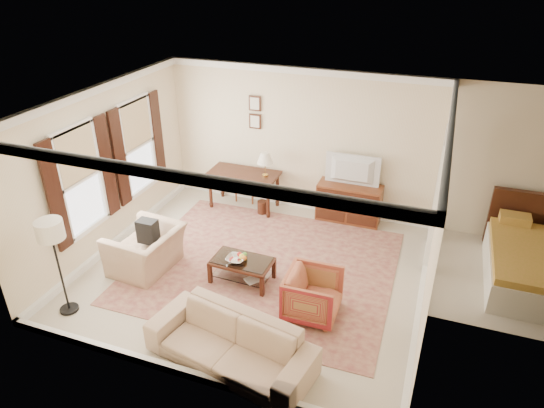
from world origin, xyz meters
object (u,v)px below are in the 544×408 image
Objects in this scene: sideboard at (349,203)px; sofa at (230,337)px; striped_armchair at (313,293)px; club_armchair at (145,243)px; tv at (352,162)px; writing_desk at (244,177)px; coffee_table at (242,265)px.

sofa reaches higher than sideboard.
striped_armchair is at bearing -88.01° from sideboard.
club_armchair reaches higher than striped_armchair.
striped_armchair reaches higher than sideboard.
tv reaches higher than sideboard.
striped_armchair is at bearing 91.08° from club_armchair.
writing_desk is 4.37m from sofa.
sofa is at bearing -71.67° from coffee_table.
tv is at bearing 4.44° from writing_desk.
sofa is (2.21, -1.46, -0.06)m from club_armchair.
writing_desk is at bearing 121.58° from sofa.
writing_desk reaches higher than sideboard.
coffee_table is 0.45× the size of sofa.
tv is (2.17, 0.17, 0.59)m from writing_desk.
writing_desk is 0.65× the size of sofa.
coffee_table is 1.68m from club_armchair.
sideboard is 0.89m from tv.
tv is 1.26× the size of striped_armchair.
club_armchair is at bearing 85.48° from striped_armchair.
tv is 4.06m from club_armchair.
sofa is (1.54, -4.08, -0.24)m from writing_desk.
club_armchair reaches higher than coffee_table.
coffee_table is at bearing 102.34° from club_armchair.
striped_armchair is at bearing 92.00° from tv.
club_armchair is at bearing -104.44° from writing_desk.
striped_armchair is 0.70× the size of club_armchair.
striped_armchair is (1.30, -0.41, 0.08)m from coffee_table.
tv reaches higher than coffee_table.
coffee_table is at bearing -67.79° from writing_desk.
coffee_table is at bearing 119.28° from sofa.
sofa is (0.56, -1.69, 0.12)m from coffee_table.
striped_armchair is 2.96m from club_armchair.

